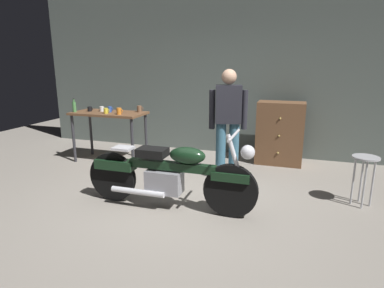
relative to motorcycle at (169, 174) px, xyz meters
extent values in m
plane|color=gray|center=(0.08, 0.03, -0.45)|extent=(12.00, 12.00, 0.00)
cube|color=#56605B|center=(0.08, 2.83, 1.10)|extent=(8.00, 0.12, 3.10)
cube|color=brown|center=(-1.78, 1.53, 0.43)|extent=(1.30, 0.64, 0.04)
cylinder|color=#2D2D33|center=(-2.37, 1.27, -0.02)|extent=(0.05, 0.05, 0.86)
cylinder|color=#2D2D33|center=(-1.19, 1.27, -0.02)|extent=(0.05, 0.05, 0.86)
cylinder|color=#2D2D33|center=(-2.37, 1.79, -0.02)|extent=(0.05, 0.05, 0.86)
cylinder|color=#2D2D33|center=(-1.19, 1.79, -0.02)|extent=(0.05, 0.05, 0.86)
cylinder|color=black|center=(0.76, 0.01, -0.13)|extent=(0.64, 0.07, 0.64)
cylinder|color=black|center=(-0.79, 0.00, -0.13)|extent=(0.64, 0.07, 0.64)
cube|color=black|center=(0.76, 0.01, 0.05)|extent=(0.44, 0.14, 0.10)
cube|color=black|center=(-0.74, 0.00, 0.05)|extent=(0.52, 0.18, 0.12)
cube|color=gray|center=(-0.07, 0.00, -0.11)|extent=(0.44, 0.24, 0.28)
cube|color=black|center=(0.03, 0.00, 0.10)|extent=(1.10, 0.11, 0.10)
ellipsoid|color=black|center=(0.23, 0.00, 0.25)|extent=(0.44, 0.22, 0.20)
cube|color=black|center=(-0.22, 0.00, 0.25)|extent=(0.36, 0.24, 0.10)
cube|color=silver|center=(-0.62, 0.00, 0.27)|extent=(0.24, 0.20, 0.03)
cylinder|color=silver|center=(0.82, 0.01, 0.20)|extent=(0.26, 0.05, 0.68)
cylinder|color=silver|center=(0.78, 0.01, 0.53)|extent=(0.04, 0.60, 0.03)
sphere|color=silver|center=(0.94, 0.01, 0.35)|extent=(0.16, 0.16, 0.16)
cylinder|color=silver|center=(-0.37, -0.14, -0.23)|extent=(0.70, 0.07, 0.07)
cylinder|color=#3A687F|center=(0.54, 1.29, -0.01)|extent=(0.15, 0.15, 0.88)
cylinder|color=#3A687F|center=(0.35, 1.24, -0.01)|extent=(0.15, 0.15, 0.88)
cube|color=#26262D|center=(0.44, 1.26, 0.71)|extent=(0.42, 0.31, 0.56)
cylinder|color=#26262D|center=(0.67, 1.32, 0.63)|extent=(0.09, 0.09, 0.58)
cylinder|color=#26262D|center=(0.21, 1.20, 0.63)|extent=(0.09, 0.09, 0.58)
sphere|color=tan|center=(0.44, 1.26, 1.11)|extent=(0.22, 0.22, 0.22)
cylinder|color=#B2B2B7|center=(2.27, 0.84, 0.18)|extent=(0.32, 0.32, 0.02)
cylinder|color=#B2B2B7|center=(2.38, 0.84, -0.14)|extent=(0.02, 0.02, 0.62)
cylinder|color=#B2B2B7|center=(2.27, 0.95, -0.14)|extent=(0.02, 0.02, 0.62)
cylinder|color=#B2B2B7|center=(2.16, 0.84, -0.14)|extent=(0.02, 0.02, 0.62)
cylinder|color=#B2B2B7|center=(2.27, 0.73, -0.14)|extent=(0.02, 0.02, 0.62)
cube|color=brown|center=(1.15, 2.33, 0.10)|extent=(0.80, 0.44, 1.10)
sphere|color=tan|center=(1.15, 2.10, 0.40)|extent=(0.04, 0.04, 0.04)
sphere|color=tan|center=(1.15, 2.10, 0.10)|extent=(0.04, 0.04, 0.04)
sphere|color=tan|center=(1.15, 2.10, -0.20)|extent=(0.04, 0.04, 0.04)
cylinder|color=white|center=(-1.94, 1.57, 0.50)|extent=(0.08, 0.08, 0.09)
torus|color=white|center=(-1.90, 1.57, 0.50)|extent=(0.05, 0.01, 0.05)
cylinder|color=#2D51AD|center=(-1.76, 1.54, 0.50)|extent=(0.07, 0.07, 0.10)
torus|color=#2D51AD|center=(-1.72, 1.54, 0.51)|extent=(0.06, 0.01, 0.06)
cylinder|color=orange|center=(-1.47, 1.37, 0.51)|extent=(0.08, 0.08, 0.11)
torus|color=orange|center=(-1.42, 1.37, 0.51)|extent=(0.06, 0.01, 0.06)
cylinder|color=brown|center=(-1.26, 1.71, 0.51)|extent=(0.08, 0.08, 0.11)
torus|color=brown|center=(-1.21, 1.71, 0.51)|extent=(0.06, 0.01, 0.06)
cylinder|color=yellow|center=(-1.73, 1.38, 0.50)|extent=(0.08, 0.08, 0.09)
torus|color=yellow|center=(-1.69, 1.38, 0.50)|extent=(0.05, 0.01, 0.05)
cylinder|color=black|center=(-2.15, 1.51, 0.49)|extent=(0.08, 0.08, 0.09)
torus|color=black|center=(-2.11, 1.51, 0.50)|extent=(0.05, 0.01, 0.05)
cylinder|color=#4C8C4C|center=(-2.36, 1.36, 0.54)|extent=(0.06, 0.06, 0.18)
cylinder|color=#4C8C4C|center=(-2.36, 1.36, 0.66)|extent=(0.03, 0.03, 0.05)
cylinder|color=black|center=(-2.36, 1.36, 0.69)|extent=(0.03, 0.03, 0.01)
camera|label=1|loc=(1.44, -3.47, 1.32)|focal=30.50mm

